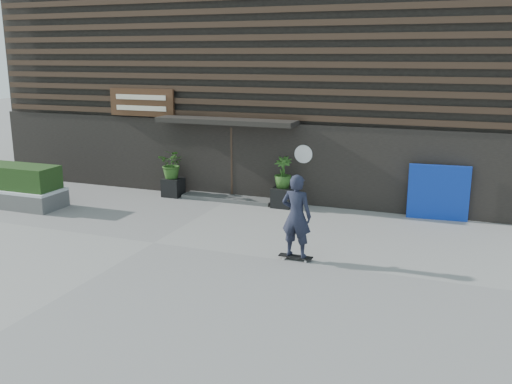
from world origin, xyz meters
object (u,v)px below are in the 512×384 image
at_px(blue_tarp, 438,193).
at_px(skateboarder, 296,216).
at_px(planter_pot_right, 283,197).
at_px(planter_pot_left, 173,187).
at_px(raised_bed, 11,197).

relative_size(blue_tarp, skateboarder, 0.84).
relative_size(planter_pot_right, skateboarder, 0.30).
bearing_deg(skateboarder, blue_tarp, 58.93).
distance_m(planter_pot_right, blue_tarp, 4.54).
height_order(planter_pot_left, planter_pot_right, same).
xyz_separation_m(planter_pot_left, raised_bed, (-4.16, -2.81, -0.05)).
xyz_separation_m(raised_bed, blue_tarp, (12.47, 3.11, 0.53)).
height_order(planter_pot_left, raised_bed, planter_pot_left).
relative_size(planter_pot_left, raised_bed, 0.17).
bearing_deg(blue_tarp, skateboarder, -125.73).
distance_m(planter_pot_left, blue_tarp, 8.33).
relative_size(planter_pot_left, skateboarder, 0.30).
relative_size(raised_bed, skateboarder, 1.76).
bearing_deg(blue_tarp, raised_bed, -170.67).
bearing_deg(planter_pot_right, raised_bed, -160.57).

